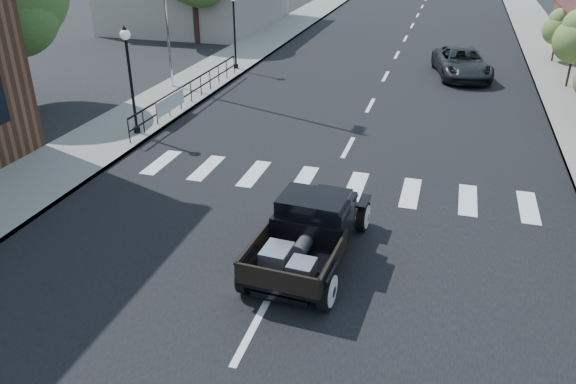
% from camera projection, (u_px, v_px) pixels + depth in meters
% --- Properties ---
extents(ground, '(120.00, 120.00, 0.00)m').
position_uv_depth(ground, '(293.00, 252.00, 13.41)').
color(ground, black).
rests_on(ground, ground).
extents(road, '(14.00, 80.00, 0.02)m').
position_uv_depth(road, '(380.00, 87.00, 26.32)').
color(road, black).
rests_on(road, ground).
extents(road_markings, '(12.00, 60.00, 0.06)m').
position_uv_depth(road_markings, '(362.00, 121.00, 22.02)').
color(road_markings, silver).
rests_on(road_markings, ground).
extents(sidewalk_left, '(3.00, 80.00, 0.15)m').
position_uv_depth(sidewalk_left, '(212.00, 73.00, 28.42)').
color(sidewalk_left, gray).
rests_on(sidewalk_left, ground).
extents(railing, '(0.08, 10.00, 1.00)m').
position_uv_depth(railing, '(191.00, 90.00, 23.56)').
color(railing, black).
rests_on(railing, sidewalk_left).
extents(banner, '(0.04, 2.20, 0.60)m').
position_uv_depth(banner, '(171.00, 109.00, 21.91)').
color(banner, silver).
rests_on(banner, sidewalk_left).
extents(lamp_post_b, '(0.36, 0.36, 3.79)m').
position_uv_depth(lamp_post_b, '(131.00, 81.00, 19.58)').
color(lamp_post_b, black).
rests_on(lamp_post_b, sidewalk_left).
extents(lamp_post_c, '(0.36, 0.36, 3.79)m').
position_uv_depth(lamp_post_c, '(234.00, 31.00, 28.19)').
color(lamp_post_c, black).
rests_on(lamp_post_c, sidewalk_left).
extents(big_tree_near, '(4.96, 4.96, 7.28)m').
position_uv_depth(big_tree_near, '(9.00, 17.00, 22.20)').
color(big_tree_near, '#3C6129').
rests_on(big_tree_near, ground).
extents(small_tree_d, '(2.00, 2.00, 3.33)m').
position_uv_depth(small_tree_d, '(574.00, 50.00, 25.19)').
color(small_tree_d, '#546E32').
rests_on(small_tree_d, sidewalk_right).
extents(small_tree_e, '(1.59, 1.59, 2.65)m').
position_uv_depth(small_tree_e, '(557.00, 36.00, 29.90)').
color(small_tree_e, '#546E32').
rests_on(small_tree_e, sidewalk_right).
extents(hotrod_pickup, '(2.43, 4.74, 1.60)m').
position_uv_depth(hotrod_pickup, '(310.00, 230.00, 12.77)').
color(hotrod_pickup, black).
rests_on(hotrod_pickup, ground).
extents(second_car, '(3.27, 5.35, 1.38)m').
position_uv_depth(second_car, '(462.00, 63.00, 27.71)').
color(second_car, black).
rests_on(second_car, ground).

